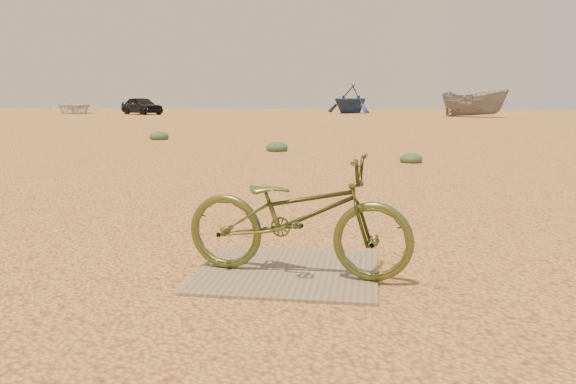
# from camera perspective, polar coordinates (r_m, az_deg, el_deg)

# --- Properties ---
(ground) EXTENTS (120.00, 120.00, 0.00)m
(ground) POSITION_cam_1_polar(r_m,az_deg,el_deg) (4.50, 2.48, -7.74)
(ground) COLOR #E0AC53
(ground) RESTS_ON ground
(plywood_board) EXTENTS (1.37, 1.25, 0.02)m
(plywood_board) POSITION_cam_1_polar(r_m,az_deg,el_deg) (4.38, 0.00, -8.05)
(plywood_board) COLOR #7F6F56
(plywood_board) RESTS_ON ground
(bicycle) EXTENTS (1.79, 0.82, 0.91)m
(bicycle) POSITION_cam_1_polar(r_m,az_deg,el_deg) (4.17, 0.93, -2.35)
(bicycle) COLOR #4C5526
(bicycle) RESTS_ON plywood_board
(car) EXTENTS (4.24, 3.64, 1.38)m
(car) POSITION_cam_1_polar(r_m,az_deg,el_deg) (45.99, -14.64, 8.48)
(car) COLOR black
(car) RESTS_ON ground
(boat_near_left) EXTENTS (6.04, 6.67, 1.13)m
(boat_near_left) POSITION_cam_1_polar(r_m,az_deg,el_deg) (50.90, -20.95, 8.11)
(boat_near_left) COLOR silver
(boat_near_left) RESTS_ON ground
(boat_far_left) EXTENTS (5.85, 6.06, 2.45)m
(boat_far_left) POSITION_cam_1_polar(r_m,az_deg,el_deg) (48.33, 6.38, 9.41)
(boat_far_left) COLOR navy
(boat_far_left) RESTS_ON ground
(boat_mid_right) EXTENTS (4.91, 4.30, 1.85)m
(boat_mid_right) POSITION_cam_1_polar(r_m,az_deg,el_deg) (40.71, 18.35, 8.54)
(boat_mid_right) COLOR slate
(boat_mid_right) RESTS_ON ground
(kale_a) EXTENTS (0.55, 0.55, 0.31)m
(kale_a) POSITION_cam_1_polar(r_m,az_deg,el_deg) (14.16, -1.13, 4.18)
(kale_a) COLOR #456140
(kale_a) RESTS_ON ground
(kale_b) EXTENTS (0.47, 0.47, 0.26)m
(kale_b) POSITION_cam_1_polar(r_m,az_deg,el_deg) (11.96, 12.37, 2.95)
(kale_b) COLOR #456140
(kale_b) RESTS_ON ground
(kale_c) EXTENTS (0.62, 0.62, 0.34)m
(kale_c) POSITION_cam_1_polar(r_m,az_deg,el_deg) (18.52, -12.96, 5.21)
(kale_c) COLOR #456140
(kale_c) RESTS_ON ground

